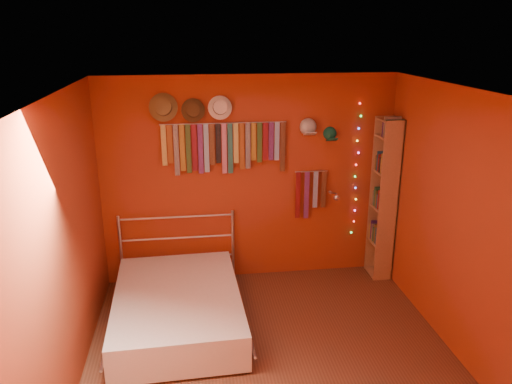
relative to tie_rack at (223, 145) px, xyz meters
name	(u,v)px	position (x,y,z in m)	size (l,w,h in m)	color
ground	(272,359)	(0.31, -1.68, -1.71)	(3.50, 3.50, 0.00)	#59301E
back_wall	(249,180)	(0.31, 0.07, -0.46)	(3.50, 0.02, 2.50)	#943A17
right_wall	(462,228)	(2.06, -1.68, -0.46)	(0.02, 3.50, 2.50)	#943A17
left_wall	(65,250)	(-1.44, -1.68, -0.46)	(0.02, 3.50, 2.50)	#943A17
ceiling	(276,93)	(0.31, -1.68, 0.79)	(3.50, 3.50, 0.02)	white
tie_rack	(223,145)	(0.00, 0.00, 0.00)	(1.45, 0.03, 0.60)	silver
small_tie_rack	(310,191)	(1.04, 0.00, -0.61)	(0.40, 0.03, 0.60)	silver
fedora_olive	(163,107)	(-0.66, -0.03, 0.45)	(0.32, 0.17, 0.31)	brown
fedora_brown	(193,110)	(-0.33, -0.03, 0.41)	(0.27, 0.14, 0.26)	#463119
fedora_white	(220,107)	(-0.03, -0.03, 0.43)	(0.27, 0.15, 0.27)	white
cap_white	(308,127)	(1.00, 0.01, 0.18)	(0.19, 0.24, 0.19)	beige
cap_green	(330,134)	(1.26, 0.01, 0.09)	(0.17, 0.21, 0.17)	#166548
fairy_lights	(356,171)	(1.62, 0.03, -0.38)	(0.06, 0.02, 1.66)	#FF3333
reading_lamp	(335,197)	(1.31, -0.18, -0.63)	(0.07, 0.31, 0.09)	silver
bookshelf	(387,198)	(1.97, -0.15, -0.69)	(0.25, 0.34, 2.00)	olive
bed	(178,308)	(-0.58, -0.99, -1.50)	(1.42, 1.90, 0.91)	silver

